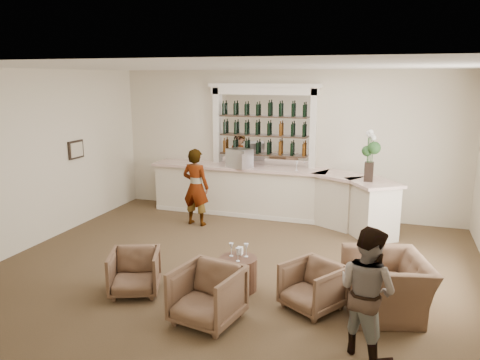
% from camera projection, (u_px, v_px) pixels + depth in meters
% --- Properties ---
extents(ground, '(8.00, 8.00, 0.00)m').
position_uv_depth(ground, '(236.00, 269.00, 7.84)').
color(ground, brown).
rests_on(ground, ground).
extents(room_shell, '(8.04, 7.02, 3.32)m').
position_uv_depth(room_shell, '(258.00, 125.00, 7.94)').
color(room_shell, beige).
rests_on(room_shell, ground).
extents(bar_counter, '(5.72, 1.80, 1.14)m').
position_uv_depth(bar_counter, '(272.00, 193.00, 10.54)').
color(bar_counter, beige).
rests_on(bar_counter, ground).
extents(back_bar_alcove, '(2.64, 0.25, 3.00)m').
position_uv_depth(back_bar_alcove, '(263.00, 126.00, 10.71)').
color(back_bar_alcove, white).
rests_on(back_bar_alcove, ground).
extents(cocktail_table, '(0.57, 0.57, 0.50)m').
position_uv_depth(cocktail_table, '(238.00, 273.00, 7.04)').
color(cocktail_table, '#482D1F').
rests_on(cocktail_table, ground).
extents(sommelier, '(0.65, 0.46, 1.67)m').
position_uv_depth(sommelier, '(196.00, 187.00, 10.02)').
color(sommelier, gray).
rests_on(sommelier, ground).
extents(guest, '(0.94, 0.90, 1.53)m').
position_uv_depth(guest, '(367.00, 291.00, 5.32)').
color(guest, gray).
rests_on(guest, ground).
extents(armchair_left, '(0.92, 0.93, 0.66)m').
position_uv_depth(armchair_left, '(135.00, 272.00, 6.90)').
color(armchair_left, brown).
rests_on(armchair_left, ground).
extents(armchair_center, '(0.94, 0.96, 0.75)m').
position_uv_depth(armchair_center, '(207.00, 295.00, 6.08)').
color(armchair_center, brown).
rests_on(armchair_center, ground).
extents(armchair_right, '(0.99, 0.99, 0.66)m').
position_uv_depth(armchair_right, '(312.00, 286.00, 6.43)').
color(armchair_right, brown).
rests_on(armchair_right, ground).
extents(armchair_far, '(1.34, 1.44, 0.77)m').
position_uv_depth(armchair_far, '(386.00, 285.00, 6.35)').
color(armchair_far, brown).
rests_on(armchair_far, ground).
extents(espresso_machine, '(0.61, 0.56, 0.43)m').
position_uv_depth(espresso_machine, '(240.00, 158.00, 10.53)').
color(espresso_machine, '#ADADB1').
rests_on(espresso_machine, bar_counter).
extents(flower_vase, '(0.27, 0.27, 1.01)m').
position_uv_depth(flower_vase, '(370.00, 153.00, 9.07)').
color(flower_vase, black).
rests_on(flower_vase, bar_counter).
extents(wine_glass_bar_left, '(0.07, 0.07, 0.21)m').
position_uv_depth(wine_glass_bar_left, '(226.00, 162.00, 10.69)').
color(wine_glass_bar_left, white).
rests_on(wine_glass_bar_left, bar_counter).
extents(wine_glass_bar_right, '(0.07, 0.07, 0.21)m').
position_uv_depth(wine_glass_bar_right, '(297.00, 166.00, 10.23)').
color(wine_glass_bar_right, white).
rests_on(wine_glass_bar_right, bar_counter).
extents(wine_glass_tbl_a, '(0.07, 0.07, 0.21)m').
position_uv_depth(wine_glass_tbl_a, '(231.00, 250.00, 7.03)').
color(wine_glass_tbl_a, white).
rests_on(wine_glass_tbl_a, cocktail_table).
extents(wine_glass_tbl_b, '(0.07, 0.07, 0.21)m').
position_uv_depth(wine_glass_tbl_b, '(246.00, 250.00, 7.01)').
color(wine_glass_tbl_b, white).
rests_on(wine_glass_tbl_b, cocktail_table).
extents(wine_glass_tbl_c, '(0.07, 0.07, 0.21)m').
position_uv_depth(wine_glass_tbl_c, '(238.00, 255.00, 6.83)').
color(wine_glass_tbl_c, white).
rests_on(wine_glass_tbl_c, cocktail_table).
extents(napkin_holder, '(0.08, 0.08, 0.12)m').
position_uv_depth(napkin_holder, '(240.00, 251.00, 7.11)').
color(napkin_holder, white).
rests_on(napkin_holder, cocktail_table).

